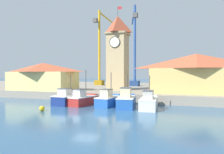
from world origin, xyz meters
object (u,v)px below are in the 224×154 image
(fishing_boat_left_outer, at_px, (83,99))
(fishing_boat_center, at_px, (149,102))
(fishing_boat_mid_left, at_px, (127,100))
(mooring_buoy, at_px, (42,108))
(fishing_boat_far_left, at_px, (68,98))
(port_crane_far, at_px, (100,56))
(port_crane_near, at_px, (135,54))
(warehouse_right, at_px, (196,73))
(clock_tower, at_px, (118,51))
(warehouse_left, at_px, (43,76))
(fishing_boat_left_inner, at_px, (109,100))

(fishing_boat_left_outer, bearing_deg, fishing_boat_center, -0.48)
(fishing_boat_mid_left, relative_size, mooring_buoy, 8.72)
(fishing_boat_mid_left, bearing_deg, fishing_boat_far_left, 179.59)
(fishing_boat_left_outer, height_order, fishing_boat_mid_left, fishing_boat_left_outer)
(fishing_boat_far_left, relative_size, port_crane_far, 0.26)
(port_crane_near, bearing_deg, mooring_buoy, -95.28)
(fishing_boat_far_left, distance_m, port_crane_near, 25.50)
(warehouse_right, distance_m, mooring_buoy, 21.26)
(fishing_boat_mid_left, height_order, clock_tower, clock_tower)
(warehouse_right, bearing_deg, fishing_boat_mid_left, -133.05)
(fishing_boat_center, bearing_deg, warehouse_right, 58.10)
(fishing_boat_mid_left, xyz_separation_m, warehouse_left, (-17.00, 6.80, 2.75))
(port_crane_far, bearing_deg, warehouse_left, -98.74)
(mooring_buoy, bearing_deg, fishing_boat_left_outer, 70.77)
(fishing_boat_center, relative_size, mooring_buoy, 9.26)
(port_crane_near, distance_m, port_crane_far, 9.25)
(fishing_boat_left_inner, xyz_separation_m, port_crane_near, (-2.53, 23.55, 7.78))
(fishing_boat_left_outer, relative_size, port_crane_near, 0.25)
(fishing_boat_center, xyz_separation_m, warehouse_left, (-19.64, 6.79, 2.82))
(warehouse_left, xyz_separation_m, port_crane_near, (12.02, 17.37, 4.93))
(fishing_boat_center, xyz_separation_m, clock_tower, (-7.53, 11.48, 7.27))
(warehouse_right, xyz_separation_m, port_crane_near, (-12.85, 15.76, 4.44))
(warehouse_left, xyz_separation_m, mooring_buoy, (9.27, -12.34, -3.29))
(warehouse_left, relative_size, mooring_buoy, 19.66)
(fishing_boat_far_left, relative_size, mooring_buoy, 8.29)
(warehouse_left, bearing_deg, clock_tower, 21.18)
(fishing_boat_center, height_order, port_crane_near, port_crane_near)
(fishing_boat_mid_left, xyz_separation_m, port_crane_near, (-4.99, 24.17, 7.69))
(fishing_boat_mid_left, xyz_separation_m, fishing_boat_center, (2.63, 0.01, -0.07))
(warehouse_left, height_order, port_crane_near, port_crane_near)
(fishing_boat_left_outer, xyz_separation_m, fishing_boat_center, (8.41, -0.07, 0.04))
(clock_tower, bearing_deg, fishing_boat_far_left, -105.01)
(clock_tower, bearing_deg, warehouse_right, -13.58)
(port_crane_near, height_order, mooring_buoy, port_crane_near)
(fishing_boat_left_inner, relative_size, fishing_boat_center, 0.87)
(fishing_boat_left_outer, relative_size, port_crane_far, 0.25)
(fishing_boat_center, height_order, mooring_buoy, fishing_boat_center)
(warehouse_right, bearing_deg, mooring_buoy, -138.20)
(fishing_boat_center, relative_size, port_crane_far, 0.29)
(port_crane_near, bearing_deg, clock_tower, -89.59)
(port_crane_near, height_order, port_crane_far, port_crane_near)
(fishing_boat_left_outer, relative_size, fishing_boat_left_inner, 1.01)
(port_crane_far, bearing_deg, fishing_boat_left_outer, -71.49)
(warehouse_right, relative_size, port_crane_near, 0.70)
(fishing_boat_mid_left, distance_m, port_crane_near, 25.85)
(warehouse_right, xyz_separation_m, mooring_buoy, (-15.60, -13.95, -3.78))
(fishing_boat_left_inner, height_order, clock_tower, clock_tower)
(fishing_boat_left_outer, relative_size, mooring_buoy, 8.12)
(fishing_boat_left_outer, bearing_deg, clock_tower, 85.60)
(fishing_boat_left_outer, distance_m, port_crane_far, 27.53)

